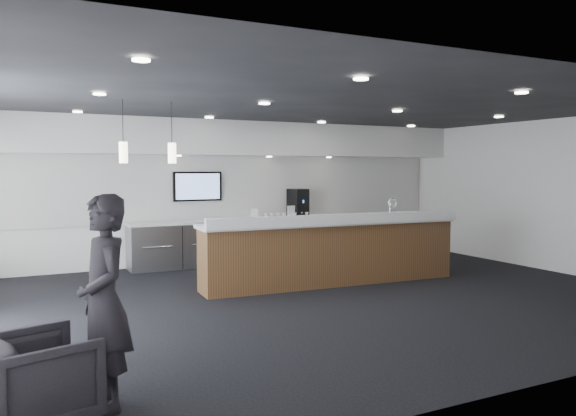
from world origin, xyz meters
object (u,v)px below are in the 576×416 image
lounge_guest (104,302)px  service_counter (332,251)px  armchair (40,379)px  coffee_machine (298,203)px

lounge_guest → service_counter: bearing=123.3°
armchair → lounge_guest: (0.51, 0.08, 0.54)m
service_counter → coffee_machine: coffee_machine is taller
service_counter → armchair: size_ratio=5.97×
coffee_machine → service_counter: bearing=-116.3°
service_counter → lounge_guest: 5.62m
lounge_guest → coffee_machine: bearing=135.2°
service_counter → lounge_guest: (-4.35, -3.54, 0.33)m
armchair → lounge_guest: size_ratio=0.44×
coffee_machine → lounge_guest: size_ratio=0.34×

